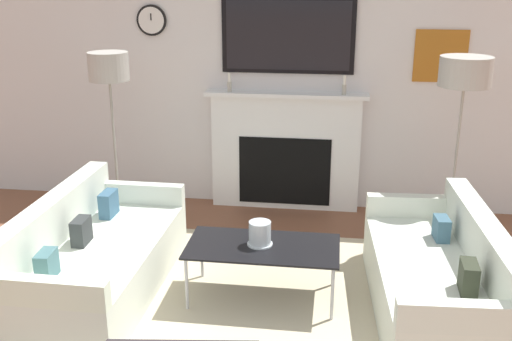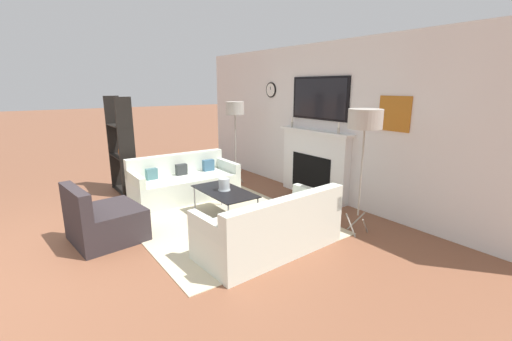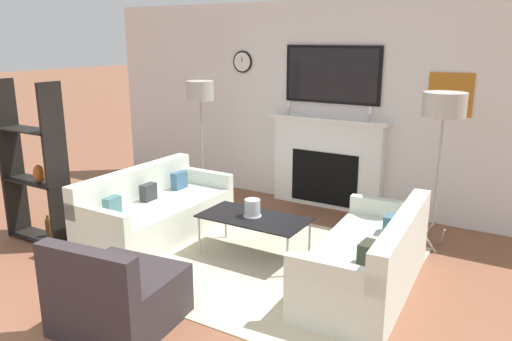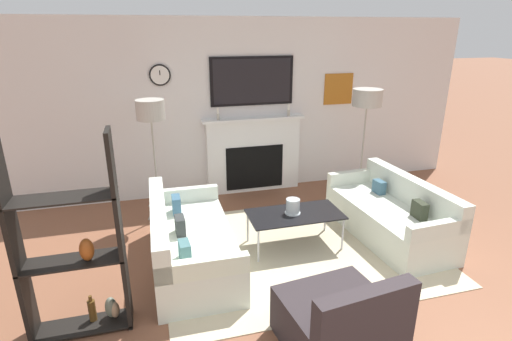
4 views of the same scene
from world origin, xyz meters
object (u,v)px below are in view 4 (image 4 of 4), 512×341
at_px(hurricane_candle, 293,207).
at_px(floor_lamp_left, 150,112).
at_px(shelf_unit, 74,251).
at_px(armchair, 340,323).
at_px(floor_lamp_right, 367,99).
at_px(couch_left, 189,244).
at_px(coffee_table, 295,216).
at_px(couch_right, 390,216).

xyz_separation_m(hurricane_candle, floor_lamp_left, (-1.54, 1.18, 1.00)).
bearing_deg(shelf_unit, armchair, -21.82).
bearing_deg(hurricane_candle, floor_lamp_right, 36.89).
distance_m(couch_left, floor_lamp_right, 3.36).
bearing_deg(coffee_table, floor_lamp_right, 37.64).
relative_size(couch_left, hurricane_candle, 9.73).
xyz_separation_m(floor_lamp_left, shelf_unit, (-0.72, -2.05, -0.73)).
distance_m(coffee_table, floor_lamp_right, 2.26).
distance_m(armchair, floor_lamp_left, 3.41).
relative_size(couch_left, couch_right, 1.01).
bearing_deg(armchair, floor_lamp_right, 58.16).
relative_size(coffee_table, floor_lamp_right, 0.66).
bearing_deg(coffee_table, hurricane_candle, 149.77).
bearing_deg(coffee_table, couch_left, -176.02).
bearing_deg(armchair, shelf_unit, 158.18).
bearing_deg(coffee_table, shelf_unit, -159.38).
xyz_separation_m(couch_left, coffee_table, (1.28, 0.09, 0.14)).
relative_size(hurricane_candle, floor_lamp_left, 0.11).
distance_m(coffee_table, floor_lamp_left, 2.26).
xyz_separation_m(couch_right, floor_lamp_left, (-2.83, 1.28, 1.24)).
distance_m(armchair, floor_lamp_right, 3.62).
distance_m(couch_right, floor_lamp_right, 1.83).
relative_size(floor_lamp_left, floor_lamp_right, 0.99).
distance_m(hurricane_candle, shelf_unit, 2.44).
bearing_deg(floor_lamp_right, armchair, -121.84).
xyz_separation_m(coffee_table, hurricane_candle, (-0.02, 0.01, 0.11)).
distance_m(couch_left, couch_right, 2.55).
xyz_separation_m(armchair, shelf_unit, (-2.05, 0.82, 0.52)).
distance_m(couch_left, armchair, 1.90).
xyz_separation_m(floor_lamp_left, floor_lamp_right, (3.11, -0.00, 0.03)).
bearing_deg(shelf_unit, hurricane_candle, 21.12).
relative_size(armchair, floor_lamp_right, 0.55).
xyz_separation_m(hurricane_candle, shelf_unit, (-2.26, -0.87, 0.27)).
bearing_deg(couch_left, floor_lamp_left, 102.18).
xyz_separation_m(armchair, hurricane_candle, (0.21, 1.69, 0.25)).
bearing_deg(couch_left, floor_lamp_right, 24.38).
relative_size(couch_left, armchair, 1.97).
relative_size(couch_right, floor_lamp_left, 1.09).
bearing_deg(floor_lamp_left, floor_lamp_right, -0.00).
xyz_separation_m(couch_right, coffee_table, (-1.27, 0.09, 0.13)).
relative_size(couch_right, coffee_table, 1.62).
bearing_deg(armchair, coffee_table, 82.01).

